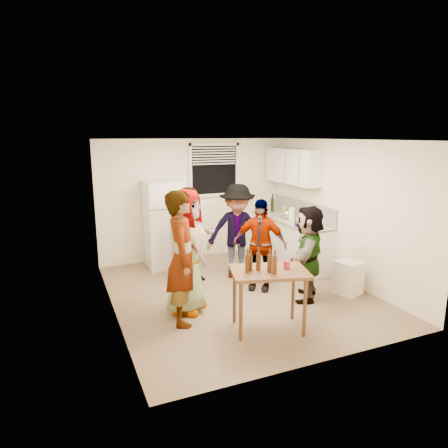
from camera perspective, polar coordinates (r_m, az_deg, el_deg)
name	(u,v)px	position (r m, az deg, el deg)	size (l,w,h in m)	color
room	(238,293)	(6.75, 2.07, -9.82)	(4.00, 4.50, 2.50)	white
window	(214,170)	(8.47, -1.41, 7.72)	(1.12, 0.10, 1.06)	white
refrigerator	(164,224)	(7.95, -8.56, -0.05)	(0.70, 0.70, 1.70)	white
counter_lower	(290,241)	(8.35, 9.37, -2.43)	(0.60, 2.20, 0.86)	white
countertop	(290,220)	(8.24, 9.48, 0.59)	(0.64, 2.22, 0.04)	beige
backsplash	(303,209)	(8.36, 11.18, 2.09)	(0.03, 2.20, 0.36)	beige
upper_cabinets	(293,166)	(8.33, 9.77, 8.15)	(0.34, 1.60, 0.70)	white
kettle	(287,219)	(8.25, 9.01, 0.76)	(0.26, 0.22, 0.22)	silver
paper_towel	(292,220)	(8.17, 9.62, 0.62)	(0.12, 0.12, 0.25)	white
wine_bottle	(272,212)	(8.97, 6.88, 1.78)	(0.08, 0.08, 0.30)	black
beer_bottle_counter	(300,224)	(7.77, 10.86, -0.05)	(0.06, 0.06, 0.22)	#47230C
blue_cup	(297,226)	(7.59, 10.34, -0.33)	(0.08, 0.08, 0.11)	#1023AC
picture_frame	(285,210)	(8.82, 8.72, 2.03)	(0.02, 0.18, 0.15)	#F6D258
trash_bin	(348,279)	(6.95, 17.33, -7.52)	(0.38, 0.38, 0.55)	white
serving_table	(268,329)	(5.63, 6.26, -14.66)	(0.99, 0.66, 0.84)	brown
beer_bottle_table	(250,271)	(5.27, 3.78, -6.65)	(0.05, 0.05, 0.21)	#47230C
red_cup	(286,269)	(5.39, 8.91, -6.33)	(0.08, 0.08, 0.11)	#B72337
guest_grey	(187,310)	(6.16, -5.28, -12.14)	(0.90, 1.84, 0.58)	gray
guest_stripe	(184,321)	(5.83, -5.74, -13.66)	(0.68, 1.87, 0.45)	#141933
guest_back_left	(192,281)	(7.30, -4.55, -8.08)	(0.82, 1.69, 0.64)	brown
guest_back_right	(237,276)	(7.50, 1.84, -7.45)	(1.11, 1.73, 0.64)	#414147
guest_black	(259,288)	(6.96, 4.99, -9.14)	(0.91, 1.56, 0.38)	black
guest_orange	(306,298)	(6.68, 11.64, -10.33)	(1.41, 1.52, 0.45)	#F78E4C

